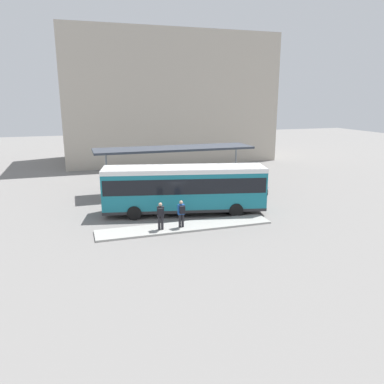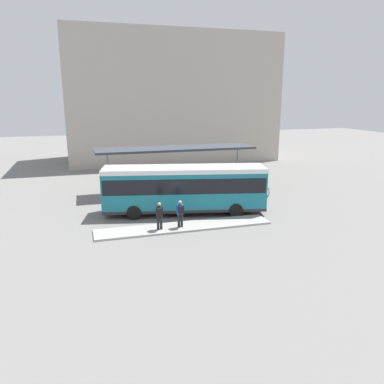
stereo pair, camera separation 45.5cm
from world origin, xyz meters
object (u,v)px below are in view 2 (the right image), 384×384
potted_planter_far_side (197,189)px  city_bus (184,186)px  pedestrian_companion (159,214)px  bicycle_blue (265,191)px  pedestrian_waiting (180,212)px  potted_planter_near_shelter (221,187)px  bicycle_red (260,189)px

potted_planter_far_side → city_bus: bearing=-118.5°
pedestrian_companion → bicycle_blue: bearing=-44.5°
pedestrian_companion → potted_planter_far_side: size_ratio=1.32×
city_bus → pedestrian_waiting: bearing=-97.5°
pedestrian_waiting → potted_planter_far_side: bearing=-28.3°
pedestrian_companion → potted_planter_near_shelter: 9.60m
potted_planter_near_shelter → city_bus: bearing=-137.1°
bicycle_red → potted_planter_near_shelter: 3.41m
bicycle_red → potted_planter_near_shelter: size_ratio=1.22×
pedestrian_companion → pedestrian_waiting: bearing=-73.6°
bicycle_blue → bicycle_red: bicycle_blue is taller
pedestrian_waiting → city_bus: bearing=-23.4°
pedestrian_waiting → potted_planter_near_shelter: pedestrian_waiting is taller
pedestrian_waiting → bicycle_blue: bearing=-59.4°
city_bus → pedestrian_companion: city_bus is taller
pedestrian_companion → bicycle_blue: 11.81m
pedestrian_waiting → potted_planter_near_shelter: bearing=-40.8°
pedestrian_companion → bicycle_blue: (10.12, 6.04, -0.72)m
pedestrian_waiting → pedestrian_companion: size_ratio=1.00×
potted_planter_near_shelter → pedestrian_waiting: bearing=-127.1°
pedestrian_companion → bicycle_red: bearing=-41.1°
bicycle_red → potted_planter_near_shelter: bearing=-98.7°
city_bus → pedestrian_companion: (-2.41, -3.14, -0.82)m
pedestrian_companion → bicycle_blue: pedestrian_companion is taller
bicycle_blue → potted_planter_near_shelter: potted_planter_near_shelter is taller
pedestrian_waiting → potted_planter_far_side: (3.14, 6.85, -0.42)m
bicycle_red → pedestrian_waiting: bearing=-57.1°
bicycle_blue → bicycle_red: 0.76m
pedestrian_companion → potted_planter_near_shelter: pedestrian_companion is taller
pedestrian_companion → potted_planter_far_side: pedestrian_companion is taller
city_bus → bicycle_blue: (7.71, 2.90, -1.54)m
pedestrian_waiting → potted_planter_near_shelter: size_ratio=1.29×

